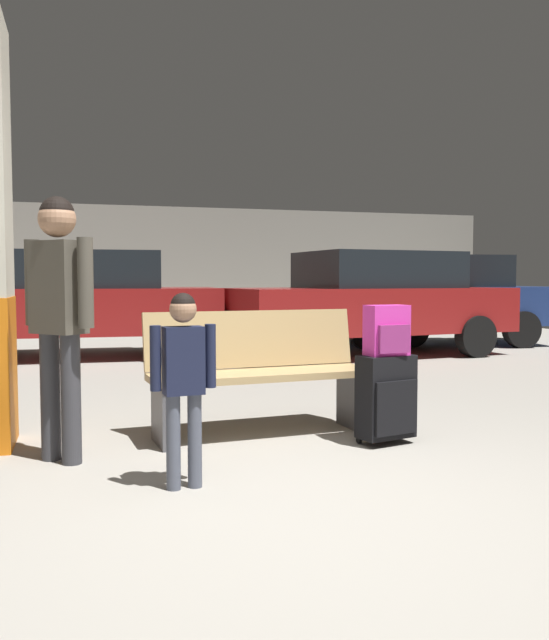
% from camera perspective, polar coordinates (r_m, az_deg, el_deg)
% --- Properties ---
extents(ground_plane, '(18.00, 18.00, 0.10)m').
position_cam_1_polar(ground_plane, '(7.10, -7.28, -6.00)').
color(ground_plane, gray).
extents(garage_back_wall, '(18.00, 0.12, 2.80)m').
position_cam_1_polar(garage_back_wall, '(15.82, -12.33, 4.45)').
color(garage_back_wall, gray).
rests_on(garage_back_wall, ground_plane).
extents(bench, '(1.64, 0.66, 0.89)m').
position_cam_1_polar(bench, '(4.83, -1.31, -4.55)').
color(bench, tan).
rests_on(bench, ground_plane).
extents(suitcase, '(0.42, 0.30, 0.60)m').
position_cam_1_polar(suitcase, '(4.63, 9.51, -6.49)').
color(suitcase, black).
rests_on(suitcase, ground_plane).
extents(backpack_bright, '(0.30, 0.22, 0.34)m').
position_cam_1_polar(backpack_bright, '(4.57, 9.57, -0.92)').
color(backpack_bright, '#D833A5').
rests_on(backpack_bright, suitcase).
extents(child, '(0.35, 0.20, 1.05)m').
position_cam_1_polar(child, '(3.59, -7.78, -4.12)').
color(child, '#4C5160').
rests_on(child, ground_plane).
extents(adult, '(0.41, 0.43, 1.62)m').
position_cam_1_polar(adult, '(4.25, -17.90, 1.68)').
color(adult, '#38383D').
rests_on(adult, ground_plane).
extents(parked_car_side, '(4.25, 2.11, 1.51)m').
position_cam_1_polar(parked_car_side, '(11.70, 13.01, 1.88)').
color(parked_car_side, navy).
rests_on(parked_car_side, ground_plane).
extents(parked_car_near, '(4.27, 2.16, 1.51)m').
position_cam_1_polar(parked_car_near, '(9.89, 8.19, 1.66)').
color(parked_car_near, maroon).
rests_on(parked_car_near, ground_plane).
extents(parked_car_far, '(4.18, 1.97, 1.51)m').
position_cam_1_polar(parked_car_far, '(9.97, -16.55, 1.56)').
color(parked_car_far, maroon).
rests_on(parked_car_far, ground_plane).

